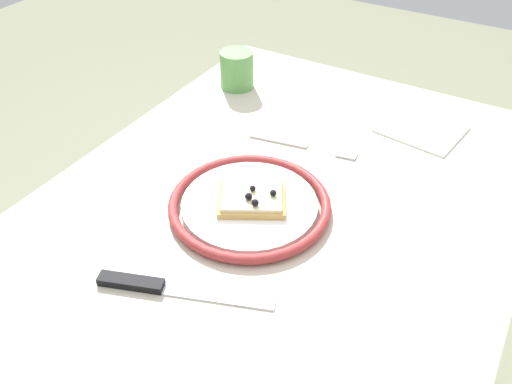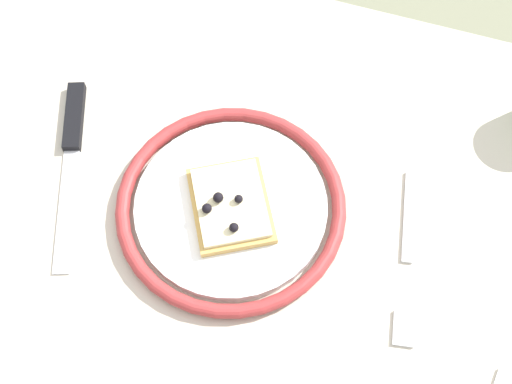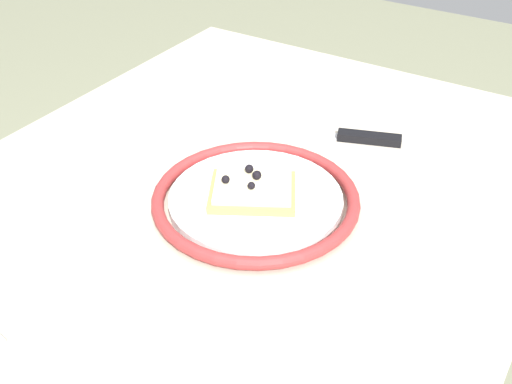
{
  "view_description": "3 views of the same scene",
  "coord_description": "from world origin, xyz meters",
  "px_view_note": "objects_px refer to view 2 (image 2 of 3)",
  "views": [
    {
      "loc": [
        0.57,
        0.29,
        1.31
      ],
      "look_at": [
        0.02,
        -0.03,
        0.79
      ],
      "focal_mm": 37.37,
      "sensor_mm": 36.0,
      "label": 1
    },
    {
      "loc": [
        -0.09,
        0.26,
        1.45
      ],
      "look_at": [
        0.01,
        -0.05,
        0.79
      ],
      "focal_mm": 48.18,
      "sensor_mm": 36.0,
      "label": 2
    },
    {
      "loc": [
        -0.5,
        -0.36,
        1.22
      ],
      "look_at": [
        0.01,
        -0.04,
        0.79
      ],
      "focal_mm": 44.4,
      "sensor_mm": 36.0,
      "label": 3
    }
  ],
  "objects_px": {
    "dining_table": "(250,274)",
    "fork": "(407,256)",
    "plate": "(231,207)",
    "pizza_slice_near": "(230,205)",
    "knife": "(72,141)"
  },
  "relations": [
    {
      "from": "knife",
      "to": "plate",
      "type": "bearing_deg",
      "value": 172.71
    },
    {
      "from": "dining_table",
      "to": "knife",
      "type": "height_order",
      "value": "knife"
    },
    {
      "from": "dining_table",
      "to": "plate",
      "type": "distance_m",
      "value": 0.12
    },
    {
      "from": "plate",
      "to": "fork",
      "type": "height_order",
      "value": "plate"
    },
    {
      "from": "pizza_slice_near",
      "to": "dining_table",
      "type": "bearing_deg",
      "value": 135.64
    },
    {
      "from": "plate",
      "to": "knife",
      "type": "bearing_deg",
      "value": -7.29
    },
    {
      "from": "fork",
      "to": "pizza_slice_near",
      "type": "bearing_deg",
      "value": 2.29
    },
    {
      "from": "plate",
      "to": "fork",
      "type": "distance_m",
      "value": 0.2
    },
    {
      "from": "dining_table",
      "to": "fork",
      "type": "height_order",
      "value": "fork"
    },
    {
      "from": "pizza_slice_near",
      "to": "fork",
      "type": "distance_m",
      "value": 0.2
    },
    {
      "from": "plate",
      "to": "pizza_slice_near",
      "type": "xyz_separation_m",
      "value": [
        -0.0,
        0.0,
        0.01
      ]
    },
    {
      "from": "dining_table",
      "to": "fork",
      "type": "bearing_deg",
      "value": -167.41
    },
    {
      "from": "plate",
      "to": "pizza_slice_near",
      "type": "distance_m",
      "value": 0.01
    },
    {
      "from": "dining_table",
      "to": "fork",
      "type": "relative_size",
      "value": 4.93
    },
    {
      "from": "pizza_slice_near",
      "to": "fork",
      "type": "relative_size",
      "value": 0.65
    }
  ]
}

